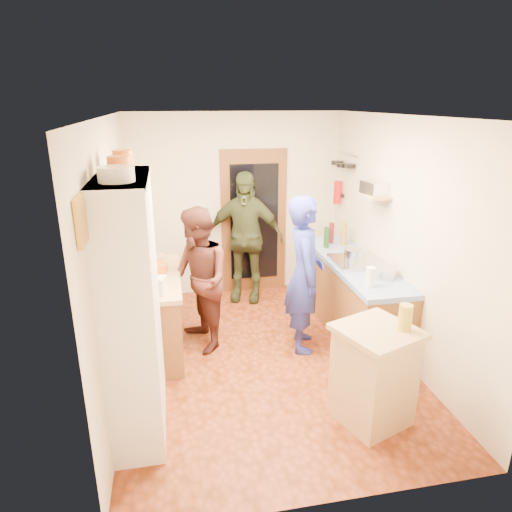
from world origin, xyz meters
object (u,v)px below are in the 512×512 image
object	(u,v)px
island_base	(373,378)
person_back	(246,237)
right_counter_base	(351,297)
person_left	(200,279)
hutch_body	(133,308)
person_hob	(308,276)

from	to	relation	value
island_base	person_back	xyz separation A→B (m)	(-0.65, 2.84, 0.49)
right_counter_base	person_left	xyz separation A→B (m)	(-1.86, -0.06, 0.41)
right_counter_base	person_back	distance (m)	1.69
person_left	hutch_body	bearing A→B (deg)	-43.18
hutch_body	person_back	size ratio (longest dim) A/B	1.19
right_counter_base	island_base	distance (m)	1.76
island_base	person_left	world-z (taller)	person_left
island_base	person_hob	distance (m)	1.43
person_left	person_back	xyz separation A→B (m)	(0.73, 1.21, 0.10)
hutch_body	right_counter_base	size ratio (longest dim) A/B	1.00
island_base	right_counter_base	bearing A→B (deg)	74.18
person_left	person_back	world-z (taller)	person_back
right_counter_base	person_hob	bearing A→B (deg)	-152.72
island_base	person_left	distance (m)	2.18
right_counter_base	person_back	size ratio (longest dim) A/B	1.19
hutch_body	person_left	world-z (taller)	hutch_body
hutch_body	right_counter_base	world-z (taller)	hutch_body
person_left	person_back	bearing A→B (deg)	132.74
person_hob	hutch_body	bearing A→B (deg)	128.18
island_base	person_back	world-z (taller)	person_back
person_hob	person_back	xyz separation A→B (m)	(-0.44, 1.50, 0.03)
hutch_body	island_base	distance (m)	2.16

